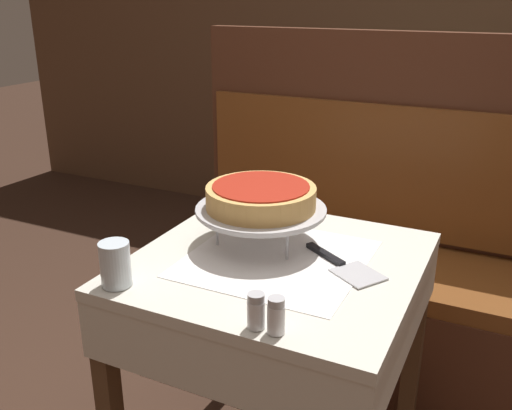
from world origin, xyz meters
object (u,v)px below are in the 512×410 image
object	(u,v)px
water_glass_near	(115,264)
dining_table_rear	(431,154)
pepper_shaker	(276,316)
dining_table_front	(276,297)
pizza_pan_stand	(261,211)
booth_bench	(383,283)
condiment_caddy	(459,126)
salt_shaker	(256,311)
pizza_server	(343,266)
deep_dish_pizza	(261,196)

from	to	relation	value
water_glass_near	dining_table_rear	bearing A→B (deg)	77.43
pepper_shaker	dining_table_front	bearing A→B (deg)	113.54
water_glass_near	pepper_shaker	distance (m)	0.42
pizza_pan_stand	pepper_shaker	size ratio (longest dim) A/B	4.48
water_glass_near	pepper_shaker	world-z (taller)	water_glass_near
booth_bench	dining_table_front	bearing A→B (deg)	-100.14
pizza_pan_stand	water_glass_near	world-z (taller)	water_glass_near
pepper_shaker	condiment_caddy	bearing A→B (deg)	87.19
pizza_pan_stand	salt_shaker	size ratio (longest dim) A/B	4.56
booth_bench	pizza_pan_stand	size ratio (longest dim) A/B	4.61
pizza_pan_stand	pepper_shaker	bearing A→B (deg)	-60.54
pepper_shaker	pizza_pan_stand	bearing A→B (deg)	119.46
dining_table_front	salt_shaker	xyz separation A→B (m)	(0.09, -0.32, 0.15)
dining_table_front	pizza_server	world-z (taller)	pizza_server
dining_table_rear	booth_bench	size ratio (longest dim) A/B	0.53
dining_table_front	condiment_caddy	bearing A→B (deg)	81.96
dining_table_front	pizza_pan_stand	distance (m)	0.23
deep_dish_pizza	water_glass_near	distance (m)	0.42
deep_dish_pizza	water_glass_near	size ratio (longest dim) A/B	2.73
dining_table_rear	pepper_shaker	distance (m)	1.88
booth_bench	pizza_server	world-z (taller)	booth_bench
condiment_caddy	pepper_shaker	bearing A→B (deg)	-92.81
dining_table_rear	pepper_shaker	xyz separation A→B (m)	(0.01, -1.88, 0.13)
water_glass_near	salt_shaker	xyz separation A→B (m)	(0.37, -0.02, -0.02)
condiment_caddy	dining_table_front	bearing A→B (deg)	-98.04
pizza_pan_stand	pizza_server	xyz separation A→B (m)	(0.25, -0.04, -0.09)
dining_table_rear	pizza_pan_stand	bearing A→B (deg)	-97.98
pizza_server	water_glass_near	world-z (taller)	water_glass_near
pizza_server	salt_shaker	distance (m)	0.35
pizza_server	condiment_caddy	world-z (taller)	condiment_caddy
booth_bench	water_glass_near	distance (m)	1.18
dining_table_front	salt_shaker	world-z (taller)	salt_shaker
dining_table_rear	pizza_server	size ratio (longest dim) A/B	3.53
dining_table_front	booth_bench	xyz separation A→B (m)	(0.13, 0.72, -0.28)
pizza_pan_stand	deep_dish_pizza	xyz separation A→B (m)	(0.00, 0.00, 0.04)
condiment_caddy	booth_bench	bearing A→B (deg)	-96.42
salt_shaker	condiment_caddy	size ratio (longest dim) A/B	0.42
dining_table_front	pepper_shaker	bearing A→B (deg)	-66.46
booth_bench	pepper_shaker	size ratio (longest dim) A/B	20.64
dining_table_front	water_glass_near	bearing A→B (deg)	-133.73
dining_table_front	pizza_pan_stand	xyz separation A→B (m)	(-0.08, 0.07, 0.21)
pizza_server	water_glass_near	bearing A→B (deg)	-144.60
salt_shaker	deep_dish_pizza	bearing A→B (deg)	114.08
booth_bench	pizza_pan_stand	world-z (taller)	booth_bench
dining_table_rear	pepper_shaker	size ratio (longest dim) A/B	11.02
booth_bench	water_glass_near	bearing A→B (deg)	-112.08
deep_dish_pizza	pepper_shaker	distance (m)	0.45
booth_bench	pizza_server	bearing A→B (deg)	-86.60
dining_table_front	deep_dish_pizza	world-z (taller)	deep_dish_pizza
booth_bench	deep_dish_pizza	size ratio (longest dim) A/B	5.52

